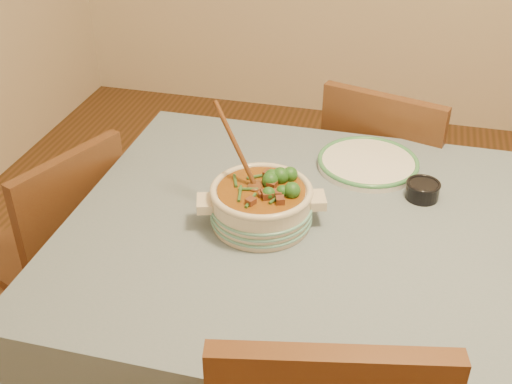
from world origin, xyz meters
TOP-DOWN VIEW (x-y plane):
  - dining_table at (0.00, 0.00)m, footprint 1.68×1.08m
  - stew_casserole at (-0.34, -0.01)m, footprint 0.33×0.32m
  - white_plate at (-0.11, 0.34)m, footprint 0.33×0.33m
  - condiment_bowl at (0.05, 0.21)m, footprint 0.11×0.11m
  - chair_far at (-0.06, 0.68)m, footprint 0.51×0.51m
  - chair_left at (-1.02, 0.09)m, footprint 0.50×0.50m

SIDE VIEW (x-z plane):
  - chair_left at x=-1.02m, z-range 0.06..0.89m
  - chair_far at x=-0.06m, z-range 0.06..0.94m
  - dining_table at x=0.00m, z-range 0.29..1.04m
  - white_plate at x=-0.11m, z-range 0.76..0.78m
  - condiment_bowl at x=0.05m, z-range 0.76..0.81m
  - stew_casserole at x=-0.34m, z-range 0.67..0.98m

